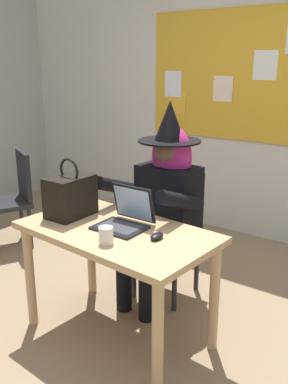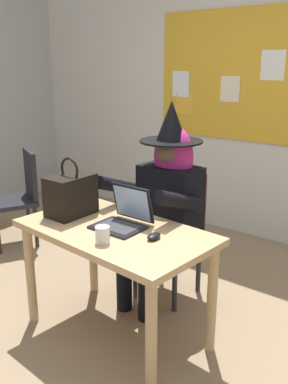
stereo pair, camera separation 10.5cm
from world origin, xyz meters
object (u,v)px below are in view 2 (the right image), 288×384
Objects in this scene: handbag at (71,195)px; chair_spare_by_window at (20,193)px; chair_at_desk at (174,227)px; person_costumed at (165,194)px; laptop at (124,218)px; desk_main at (115,245)px; coffee_mug at (103,235)px; computer_mouse at (154,236)px.

chair_spare_by_window is at bearing 157.71° from handbag.
chair_at_desk reaches higher than chair_spare_by_window.
chair_at_desk is 0.31m from person_costumed.
chair_at_desk is 3.10× the size of laptop.
chair_at_desk reaches higher than desk_main.
chair_spare_by_window is at bearing 162.13° from desk_main.
person_costumed is 15.03× the size of coffee_mug.
desk_main is 3.21× the size of handbag.
desk_main is 0.45m from handbag.
laptop is (0.01, 0.07, 0.16)m from desk_main.
handbag is (-0.34, -0.68, 0.35)m from chair_at_desk.
person_costumed reaches higher than desk_main.
chair_spare_by_window is at bearing 157.33° from coffee_mug.
chair_at_desk is at bearing 120.81° from chair_spare_by_window.
chair_at_desk is at bearing -177.17° from person_costumed.
handbag is 3.98× the size of coffee_mug.
handbag is at bearing 175.54° from computer_mouse.
desk_main is 11.65× the size of computer_mouse.
chair_spare_by_window is (-1.30, 0.53, -0.36)m from handbag.
handbag is (-0.38, 0.01, 0.24)m from desk_main.
person_costumed is 0.64m from computer_mouse.
person_costumed reaches higher than computer_mouse.
handbag is (-0.66, -0.01, 0.12)m from computer_mouse.
person_costumed reaches higher than chair_spare_by_window.
desk_main is 0.30m from computer_mouse.
coffee_mug is 1.94m from chair_spare_by_window.
handbag reaches higher than computer_mouse.
computer_mouse is at bearing 32.56° from person_costumed.
coffee_mug is at bearing -23.70° from handbag.
coffee_mug is (-0.19, -0.21, 0.03)m from computer_mouse.
laptop reaches higher than chair_spare_by_window.
laptop is 3.09× the size of coffee_mug.
chair_spare_by_window reaches higher than coffee_mug.
desk_main is at bearing 97.85° from chair_spare_by_window.
desk_main is 0.60m from person_costumed.
chair_at_desk is at bearing 98.51° from coffee_mug.
chair_at_desk is 0.84m from handbag.
handbag is at bearing 178.59° from desk_main.
handbag is 0.52m from coffee_mug.
chair_at_desk is at bearing 93.63° from desk_main.
person_costumed is at bearing 115.05° from computer_mouse.
coffee_mug is at bearing -136.27° from computer_mouse.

